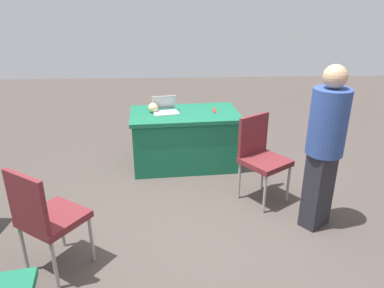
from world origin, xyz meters
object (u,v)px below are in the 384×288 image
(yarn_ball, at_px, (153,108))
(scissors_red, at_px, (214,111))
(table_foreground, at_px, (185,139))
(person_attendee_standing, at_px, (325,142))
(laptop_silver, at_px, (165,110))
(chair_back_row, at_px, (45,215))
(chair_tucked_left, at_px, (261,153))

(yarn_ball, relative_size, scissors_red, 0.71)
(table_foreground, relative_size, person_attendee_standing, 0.92)
(table_foreground, xyz_separation_m, yarn_ball, (0.41, -0.02, 0.43))
(person_attendee_standing, xyz_separation_m, laptop_silver, (1.51, -1.50, -0.12))
(person_attendee_standing, xyz_separation_m, scissors_red, (0.86, -1.54, -0.15))
(chair_back_row, distance_m, scissors_red, 2.62)
(chair_tucked_left, distance_m, scissors_red, 1.09)
(table_foreground, xyz_separation_m, chair_tucked_left, (-0.81, 0.94, 0.18))
(laptop_silver, relative_size, scissors_red, 2.05)
(chair_back_row, xyz_separation_m, scissors_red, (-1.55, -2.10, 0.19))
(yarn_ball, height_order, scissors_red, yarn_ball)
(laptop_silver, distance_m, yarn_ball, 0.16)
(person_attendee_standing, bearing_deg, laptop_silver, -81.01)
(chair_tucked_left, height_order, laptop_silver, chair_tucked_left)
(chair_tucked_left, bearing_deg, scissors_red, -101.94)
(person_attendee_standing, bearing_deg, yarn_ball, -78.31)
(person_attendee_standing, xyz_separation_m, yarn_ball, (1.66, -1.51, -0.09))
(table_foreground, bearing_deg, chair_back_row, 60.47)
(table_foreground, relative_size, yarn_ball, 11.55)
(person_attendee_standing, relative_size, scissors_red, 8.92)
(chair_tucked_left, height_order, scissors_red, chair_tucked_left)
(person_attendee_standing, height_order, laptop_silver, person_attendee_standing)
(table_foreground, height_order, chair_tucked_left, chair_tucked_left)
(person_attendee_standing, height_order, yarn_ball, person_attendee_standing)
(table_foreground, height_order, person_attendee_standing, person_attendee_standing)
(table_foreground, relative_size, scissors_red, 8.17)
(table_foreground, bearing_deg, scissors_red, -172.55)
(chair_back_row, distance_m, laptop_silver, 2.26)
(laptop_silver, distance_m, scissors_red, 0.65)
(chair_back_row, height_order, person_attendee_standing, person_attendee_standing)
(table_foreground, xyz_separation_m, scissors_red, (-0.40, -0.05, 0.37))
(chair_back_row, bearing_deg, laptop_silver, 100.46)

